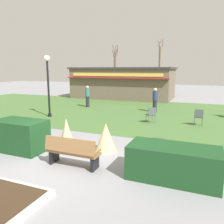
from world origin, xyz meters
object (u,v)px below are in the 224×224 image
Objects in this scene: person_standing at (155,100)px; food_kiosk at (123,83)px; tree_left_bg at (159,67)px; person_strolling at (87,96)px; cafe_chair_east at (199,116)px; tree_right_bg at (115,69)px; tree_center_bg at (115,71)px; park_bench at (72,152)px; parked_car_west_slot at (135,86)px; cafe_chair_center at (151,114)px; lamppost_mid at (48,78)px; trash_bin at (157,155)px.

food_kiosk is at bearing -29.43° from person_standing.
tree_left_bg reaches higher than person_standing.
person_strolling is 21.07m from tree_left_bg.
cafe_chair_east is at bearing 89.42° from person_strolling.
person_standing is (5.39, -0.23, 0.00)m from person_strolling.
person_standing is 0.25× the size of tree_right_bg.
tree_center_bg is at bearing -160.67° from tree_left_bg.
person_strolling is (-4.96, 10.15, 0.38)m from park_bench.
parked_car_west_slot is at bearing -109.06° from tree_left_bg.
tree_left_bg reaches higher than food_kiosk.
park_bench is at bearing -97.85° from cafe_chair_center.
food_kiosk is (1.02, 10.83, -0.83)m from lamppost_mid.
lamppost_mid is at bearing -173.03° from cafe_chair_east.
food_kiosk is at bearing -65.31° from tree_right_bg.
park_bench is 31.33m from tree_left_bg.
tree_right_bg is (-5.17, 24.28, 0.63)m from lamppost_mid.
tree_left_bg is at bearing 86.06° from food_kiosk.
lamppost_mid is at bearing -78.44° from tree_center_bg.
tree_center_bg reaches higher than cafe_chair_center.
lamppost_mid reaches higher than food_kiosk.
park_bench is at bearing -77.66° from parked_car_west_slot.
park_bench is 1.85× the size of trash_bin.
cafe_chair_east and cafe_chair_center have the same top height.
cafe_chair_center is (6.32, 0.72, -1.88)m from lamppost_mid.
tree_left_bg is (-3.83, 21.10, 2.50)m from person_standing.
person_strolling is at bearing 128.27° from trash_bin.
trash_bin is 30.95m from tree_left_bg.
tree_left_bg is at bearing 96.26° from park_bench.
park_bench is 7.79m from cafe_chair_east.
park_bench is at bearing 113.02° from person_standing.
lamppost_mid is 0.51× the size of tree_left_bg.
tree_right_bg is at bearing 121.00° from cafe_chair_east.
tree_left_bg is (-6.78, 24.00, 2.83)m from cafe_chair_east.
trash_bin is 32.31m from tree_right_bg.
lamppost_mid is 2.24× the size of person_standing.
tree_right_bg is 1.13× the size of tree_center_bg.
trash_bin reaches higher than cafe_chair_east.
person_strolling is at bearing 159.42° from cafe_chair_east.
parked_car_west_slot is (-1.09, 8.25, -0.94)m from food_kiosk.
tree_center_bg is at bearing -144.65° from person_strolling.
lamppost_mid reaches higher than trash_bin.
lamppost_mid is at bearing 13.98° from person_strolling.
person_strolling is at bearing -74.39° from tree_right_bg.
person_strolling is 20.96m from tree_right_bg.
tree_right_bg reaches higher than person_standing.
lamppost_mid is at bearing -95.37° from food_kiosk.
parked_car_west_slot is at bearing 102.34° from park_bench.
person_strolling is at bearing 83.99° from lamppost_mid.
cafe_chair_center is 6.84m from person_strolling.
parked_car_west_slot is 6.90m from tree_left_bg.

